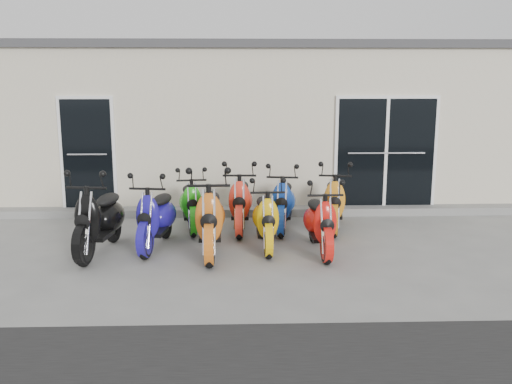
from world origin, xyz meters
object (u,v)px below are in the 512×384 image
(scooter_front_orange_b, at_px, (266,211))
(scooter_back_blue, at_px, (283,195))
(scooter_back_red, at_px, (240,194))
(scooter_front_black, at_px, (99,210))
(scooter_back_yellow, at_px, (334,194))
(scooter_front_blue, at_px, (156,209))
(scooter_back_green, at_px, (191,197))
(scooter_front_red, at_px, (320,214))
(scooter_front_orange_a, at_px, (210,209))

(scooter_front_orange_b, relative_size, scooter_back_blue, 0.97)
(scooter_back_red, bearing_deg, scooter_front_black, -147.13)
(scooter_front_black, height_order, scooter_front_orange_b, scooter_front_black)
(scooter_front_orange_b, distance_m, scooter_back_yellow, 1.68)
(scooter_front_black, relative_size, scooter_front_blue, 1.07)
(scooter_front_blue, bearing_deg, scooter_back_green, 76.07)
(scooter_front_black, distance_m, scooter_front_orange_b, 2.56)
(scooter_back_green, bearing_deg, scooter_front_blue, -120.23)
(scooter_front_black, distance_m, scooter_front_red, 3.37)
(scooter_front_black, bearing_deg, scooter_front_red, 6.17)
(scooter_back_green, distance_m, scooter_back_red, 0.88)
(scooter_back_yellow, bearing_deg, scooter_back_red, -170.55)
(scooter_front_orange_b, distance_m, scooter_back_green, 1.73)
(scooter_back_red, bearing_deg, scooter_front_red, -46.27)
(scooter_front_blue, distance_m, scooter_back_green, 1.20)
(scooter_front_blue, height_order, scooter_back_blue, scooter_front_blue)
(scooter_front_orange_a, bearing_deg, scooter_back_red, 69.58)
(scooter_back_red, bearing_deg, scooter_back_blue, 5.06)
(scooter_back_green, bearing_deg, scooter_back_blue, -9.50)
(scooter_front_orange_b, relative_size, scooter_back_green, 1.02)
(scooter_front_orange_a, height_order, scooter_back_green, scooter_front_orange_a)
(scooter_front_orange_b, xyz_separation_m, scooter_front_red, (0.82, -0.28, 0.01))
(scooter_front_orange_a, height_order, scooter_back_yellow, scooter_front_orange_a)
(scooter_front_orange_b, bearing_deg, scooter_back_green, 136.06)
(scooter_front_black, height_order, scooter_back_green, scooter_front_black)
(scooter_front_red, xyz_separation_m, scooter_back_red, (-1.21, 1.37, 0.04))
(scooter_front_orange_b, height_order, scooter_back_green, scooter_front_orange_b)
(scooter_front_orange_a, xyz_separation_m, scooter_front_orange_b, (0.86, 0.27, -0.11))
(scooter_back_green, relative_size, scooter_back_red, 0.91)
(scooter_front_orange_b, relative_size, scooter_front_red, 0.99)
(scooter_front_blue, distance_m, scooter_back_red, 1.68)
(scooter_front_black, relative_size, scooter_back_green, 1.17)
(scooter_front_orange_b, bearing_deg, scooter_front_orange_a, -163.79)
(scooter_front_black, distance_m, scooter_back_yellow, 4.03)
(scooter_front_red, bearing_deg, scooter_front_orange_b, 159.22)
(scooter_back_red, bearing_deg, scooter_front_blue, -140.09)
(scooter_front_blue, xyz_separation_m, scooter_front_orange_b, (1.73, -0.06, -0.04))
(scooter_front_blue, bearing_deg, scooter_front_black, -154.91)
(scooter_front_black, relative_size, scooter_front_orange_a, 0.96)
(scooter_front_red, height_order, scooter_back_blue, scooter_back_blue)
(scooter_front_red, distance_m, scooter_back_green, 2.54)
(scooter_front_black, xyz_separation_m, scooter_back_yellow, (3.82, 1.29, -0.05))
(scooter_front_orange_b, bearing_deg, scooter_front_red, -19.94)
(scooter_front_blue, xyz_separation_m, scooter_back_red, (1.33, 1.03, 0.01))
(scooter_back_green, height_order, scooter_back_blue, scooter_back_blue)
(scooter_front_orange_b, distance_m, scooter_back_blue, 1.19)
(scooter_back_red, bearing_deg, scooter_front_orange_b, -67.98)
(scooter_front_orange_a, relative_size, scooter_back_green, 1.21)
(scooter_front_red, bearing_deg, scooter_back_red, 129.43)
(scooter_front_red, bearing_deg, scooter_back_green, 143.16)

